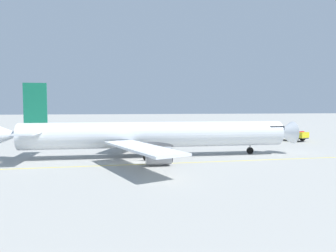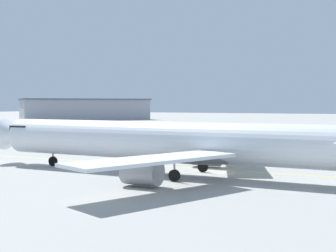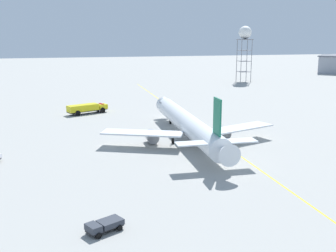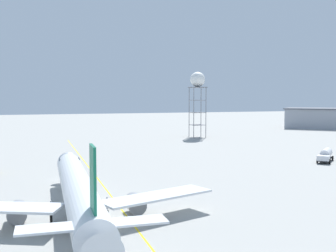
# 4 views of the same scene
# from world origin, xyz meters

# --- Properties ---
(ground_plane) EXTENTS (600.00, 600.00, 0.00)m
(ground_plane) POSITION_xyz_m (0.00, 0.00, 0.00)
(ground_plane) COLOR #9E9E99
(airliner_main) EXTENTS (34.36, 46.27, 11.06)m
(airliner_main) POSITION_xyz_m (-3.51, 2.23, 3.20)
(airliner_main) COLOR silver
(airliner_main) RESTS_ON ground_plane
(fuel_tanker_truck) EXTENTS (7.74, 7.63, 2.87)m
(fuel_tanker_truck) POSITION_xyz_m (55.45, 30.33, 1.56)
(fuel_tanker_truck) COLOR #232326
(fuel_tanker_truck) RESTS_ON ground_plane
(ops_pickup_truck) EXTENTS (2.41, 5.78, 1.41)m
(ops_pickup_truck) POSITION_xyz_m (35.79, -3.62, 0.81)
(ops_pickup_truck) COLOR #232326
(ops_pickup_truck) RESTS_ON ground_plane
(terminal_shed) EXTENTS (55.41, 52.23, 9.33)m
(terminal_shed) POSITION_xyz_m (128.34, 107.16, 4.68)
(terminal_shed) COLOR #999EA8
(terminal_shed) RESTS_ON ground_plane
(taxiway_centreline) EXTENTS (0.82, 192.92, 0.01)m
(taxiway_centreline) POSITION_xyz_m (2.33, -0.17, 0.00)
(taxiway_centreline) COLOR yellow
(taxiway_centreline) RESTS_ON ground_plane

